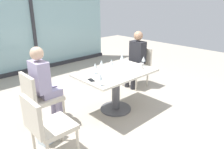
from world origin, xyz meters
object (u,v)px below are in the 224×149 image
(chair_side_end, at_px, (46,124))
(person_far_left, at_px, (44,82))
(chair_far_left, at_px, (39,96))
(wine_glass_1, at_px, (122,57))
(dining_table_main, at_px, (116,81))
(wine_glass_4, at_px, (144,59))
(person_far_right, at_px, (136,57))
(cell_phone_on_table, at_px, (91,80))
(wine_glass_0, at_px, (100,77))
(coffee_cup, at_px, (141,66))
(handbag_0, at_px, (49,132))
(chair_far_right, at_px, (138,65))
(wine_glass_5, at_px, (112,62))
(wine_glass_3, at_px, (95,66))
(wine_glass_2, at_px, (101,63))

(chair_side_end, bearing_deg, person_far_left, 63.55)
(chair_far_left, relative_size, wine_glass_1, 4.70)
(dining_table_main, height_order, wine_glass_4, wine_glass_4)
(person_far_right, bearing_deg, cell_phone_on_table, -162.53)
(person_far_left, relative_size, wine_glass_0, 6.81)
(chair_far_left, bearing_deg, cell_phone_on_table, -39.55)
(chair_side_end, height_order, coffee_cup, chair_side_end)
(chair_side_end, relative_size, person_far_right, 0.69)
(cell_phone_on_table, bearing_deg, wine_glass_4, 7.93)
(chair_far_left, height_order, person_far_right, person_far_right)
(wine_glass_1, relative_size, handbag_0, 0.62)
(chair_far_right, xyz_separation_m, person_far_right, (-0.11, 0.00, 0.20))
(chair_far_left, distance_m, wine_glass_5, 1.33)
(cell_phone_on_table, bearing_deg, chair_far_right, 28.08)
(chair_far_left, height_order, chair_side_end, same)
(person_far_left, height_order, wine_glass_0, person_far_left)
(person_far_left, bearing_deg, chair_far_left, 180.00)
(person_far_left, height_order, person_far_right, same)
(chair_side_end, distance_m, person_far_right, 2.71)
(chair_side_end, bearing_deg, wine_glass_3, 22.43)
(chair_far_left, distance_m, chair_side_end, 0.86)
(cell_phone_on_table, bearing_deg, wine_glass_3, 50.55)
(chair_far_left, bearing_deg, wine_glass_2, -13.56)
(person_far_left, bearing_deg, coffee_cup, -23.11)
(chair_side_end, distance_m, wine_glass_2, 1.51)
(chair_far_left, bearing_deg, chair_side_end, -109.92)
(dining_table_main, distance_m, coffee_cup, 0.55)
(wine_glass_0, bearing_deg, wine_glass_3, 59.12)
(cell_phone_on_table, bearing_deg, handbag_0, -171.16)
(dining_table_main, bearing_deg, wine_glass_0, -153.88)
(chair_far_left, height_order, wine_glass_3, wine_glass_3)
(person_far_left, xyz_separation_m, wine_glass_3, (0.76, -0.33, 0.16))
(person_far_right, height_order, wine_glass_5, person_far_right)
(wine_glass_1, xyz_separation_m, cell_phone_on_table, (-1.00, -0.31, -0.13))
(wine_glass_1, bearing_deg, wine_glass_3, -170.97)
(wine_glass_1, distance_m, wine_glass_3, 0.77)
(dining_table_main, height_order, cell_phone_on_table, cell_phone_on_table)
(dining_table_main, xyz_separation_m, person_far_left, (-1.09, 0.49, 0.15))
(person_far_left, distance_m, handbag_0, 0.78)
(person_far_right, height_order, handbag_0, person_far_right)
(wine_glass_1, relative_size, wine_glass_2, 1.00)
(handbag_0, bearing_deg, dining_table_main, -13.69)
(dining_table_main, relative_size, coffee_cup, 14.87)
(chair_far_left, height_order, wine_glass_1, wine_glass_1)
(wine_glass_0, bearing_deg, chair_side_end, -178.05)
(wine_glass_5, bearing_deg, handbag_0, -173.66)
(wine_glass_0, bearing_deg, cell_phone_on_table, 83.26)
(person_far_right, relative_size, wine_glass_1, 6.81)
(cell_phone_on_table, bearing_deg, person_far_left, 146.66)
(person_far_left, relative_size, wine_glass_4, 6.81)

